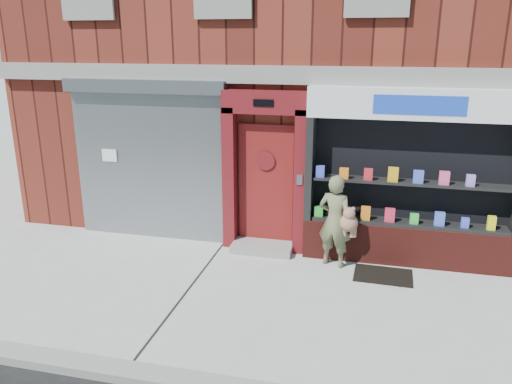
% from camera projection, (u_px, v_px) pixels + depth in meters
% --- Properties ---
extents(ground, '(80.00, 80.00, 0.00)m').
position_uv_depth(ground, '(287.00, 301.00, 7.41)').
color(ground, '#9E9E99').
rests_on(ground, ground).
extents(building, '(12.00, 8.16, 8.00)m').
position_uv_depth(building, '(334.00, 27.00, 11.81)').
color(building, '#541A13').
rests_on(building, ground).
extents(shutter_bay, '(3.10, 0.30, 3.04)m').
position_uv_depth(shutter_bay, '(149.00, 151.00, 9.36)').
color(shutter_bay, gray).
rests_on(shutter_bay, ground).
extents(red_door_bay, '(1.52, 0.58, 2.90)m').
position_uv_depth(red_door_bay, '(265.00, 172.00, 8.88)').
color(red_door_bay, '#5C0F14').
rests_on(red_door_bay, ground).
extents(pharmacy_bay, '(3.50, 0.41, 3.00)m').
position_uv_depth(pharmacy_bay, '(410.00, 187.00, 8.31)').
color(pharmacy_bay, '#571A14').
rests_on(pharmacy_bay, ground).
extents(woman, '(0.72, 0.54, 1.60)m').
position_uv_depth(woman, '(336.00, 221.00, 8.37)').
color(woman, '#646744').
rests_on(woman, ground).
extents(doormat, '(0.95, 0.68, 0.02)m').
position_uv_depth(doormat, '(383.00, 275.00, 8.20)').
color(doormat, black).
rests_on(doormat, ground).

